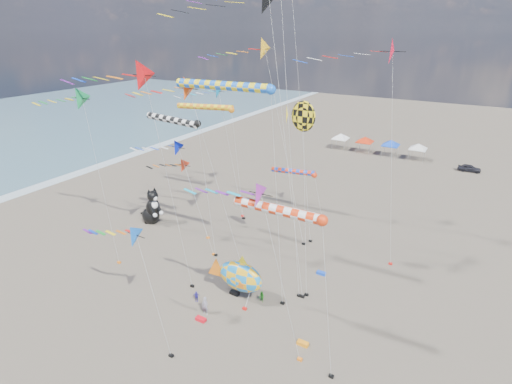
{
  "coord_description": "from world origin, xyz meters",
  "views": [
    {
      "loc": [
        18.91,
        -17.33,
        23.22
      ],
      "look_at": [
        1.88,
        12.0,
        9.21
      ],
      "focal_mm": 28.0,
      "sensor_mm": 36.0,
      "label": 1
    }
  ],
  "objects_px": {
    "child_green": "(262,297)",
    "child_blue": "(196,296)",
    "cat_inflatable": "(151,205)",
    "parked_car": "(469,168)",
    "person_adult": "(205,306)",
    "fish_inflatable": "(240,276)"
  },
  "relations": [
    {
      "from": "person_adult",
      "to": "parked_car",
      "type": "xyz_separation_m",
      "value": [
        17.14,
        53.18,
        -0.25
      ]
    },
    {
      "from": "person_adult",
      "to": "child_green",
      "type": "height_order",
      "value": "person_adult"
    },
    {
      "from": "fish_inflatable",
      "to": "person_adult",
      "type": "height_order",
      "value": "fish_inflatable"
    },
    {
      "from": "fish_inflatable",
      "to": "child_blue",
      "type": "height_order",
      "value": "fish_inflatable"
    },
    {
      "from": "person_adult",
      "to": "child_blue",
      "type": "bearing_deg",
      "value": 145.66
    },
    {
      "from": "child_green",
      "to": "child_blue",
      "type": "height_order",
      "value": "child_blue"
    },
    {
      "from": "cat_inflatable",
      "to": "child_green",
      "type": "height_order",
      "value": "cat_inflatable"
    },
    {
      "from": "fish_inflatable",
      "to": "parked_car",
      "type": "xyz_separation_m",
      "value": [
        15.55,
        49.94,
        -1.93
      ]
    },
    {
      "from": "person_adult",
      "to": "child_green",
      "type": "relative_size",
      "value": 1.61
    },
    {
      "from": "cat_inflatable",
      "to": "child_green",
      "type": "relative_size",
      "value": 4.56
    },
    {
      "from": "child_green",
      "to": "child_blue",
      "type": "distance_m",
      "value": 5.96
    },
    {
      "from": "cat_inflatable",
      "to": "parked_car",
      "type": "relative_size",
      "value": 1.34
    },
    {
      "from": "child_green",
      "to": "parked_car",
      "type": "relative_size",
      "value": 0.29
    },
    {
      "from": "child_blue",
      "to": "fish_inflatable",
      "type": "bearing_deg",
      "value": 5.54
    },
    {
      "from": "child_green",
      "to": "child_blue",
      "type": "xyz_separation_m",
      "value": [
        -5.19,
        -2.92,
        0.0
      ]
    },
    {
      "from": "person_adult",
      "to": "parked_car",
      "type": "bearing_deg",
      "value": 67.9
    },
    {
      "from": "person_adult",
      "to": "fish_inflatable",
      "type": "bearing_deg",
      "value": 59.7
    },
    {
      "from": "cat_inflatable",
      "to": "child_blue",
      "type": "distance_m",
      "value": 17.82
    },
    {
      "from": "person_adult",
      "to": "child_blue",
      "type": "relative_size",
      "value": 1.61
    },
    {
      "from": "child_blue",
      "to": "parked_car",
      "type": "height_order",
      "value": "parked_car"
    },
    {
      "from": "cat_inflatable",
      "to": "person_adult",
      "type": "xyz_separation_m",
      "value": [
        16.51,
        -10.88,
        -1.6
      ]
    },
    {
      "from": "fish_inflatable",
      "to": "child_green",
      "type": "distance_m",
      "value": 2.81
    }
  ]
}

